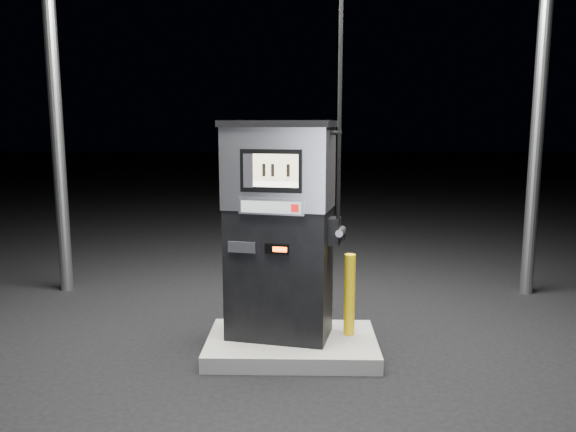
{
  "coord_description": "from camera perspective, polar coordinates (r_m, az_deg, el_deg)",
  "views": [
    {
      "loc": [
        0.08,
        -5.08,
        2.15
      ],
      "look_at": [
        -0.04,
        0.0,
        1.32
      ],
      "focal_mm": 35.0,
      "sensor_mm": 36.0,
      "label": 1
    }
  ],
  "objects": [
    {
      "name": "pump_island",
      "position": [
        5.48,
        0.39,
        -12.97
      ],
      "size": [
        1.6,
        1.0,
        0.15
      ],
      "primitive_type": "cube",
      "color": "slate",
      "rests_on": "ground"
    },
    {
      "name": "fuel_dispenser",
      "position": [
        5.23,
        -0.86,
        -1.24
      ],
      "size": [
        1.17,
        0.8,
        4.22
      ],
      "rotation": [
        0.0,
        0.0,
        -0.21
      ],
      "color": "black",
      "rests_on": "pump_island"
    },
    {
      "name": "bollard_right",
      "position": [
        5.44,
        6.27,
        -7.95
      ],
      "size": [
        0.11,
        0.11,
        0.79
      ],
      "primitive_type": "cylinder",
      "rotation": [
        0.0,
        0.0,
        0.04
      ],
      "color": "yellow",
      "rests_on": "pump_island"
    },
    {
      "name": "ground",
      "position": [
        5.51,
        0.39,
        -13.69
      ],
      "size": [
        80.0,
        80.0,
        0.0
      ],
      "primitive_type": "plane",
      "color": "black",
      "rests_on": "ground"
    },
    {
      "name": "bollard_left",
      "position": [
        5.36,
        -5.54,
        -7.21
      ],
      "size": [
        0.15,
        0.15,
        0.97
      ],
      "primitive_type": "cylinder",
      "rotation": [
        0.0,
        0.0,
        0.2
      ],
      "color": "yellow",
      "rests_on": "pump_island"
    }
  ]
}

